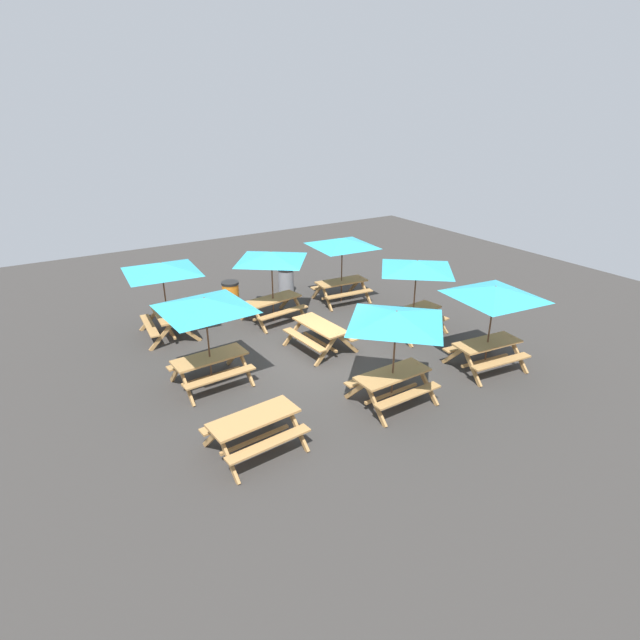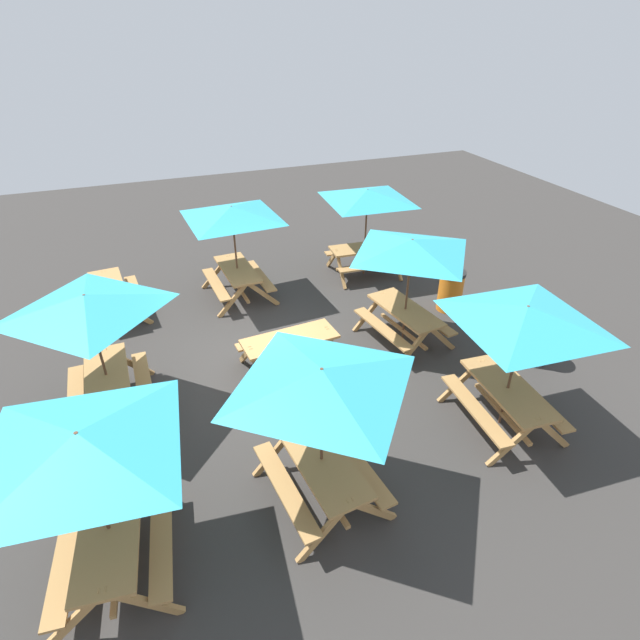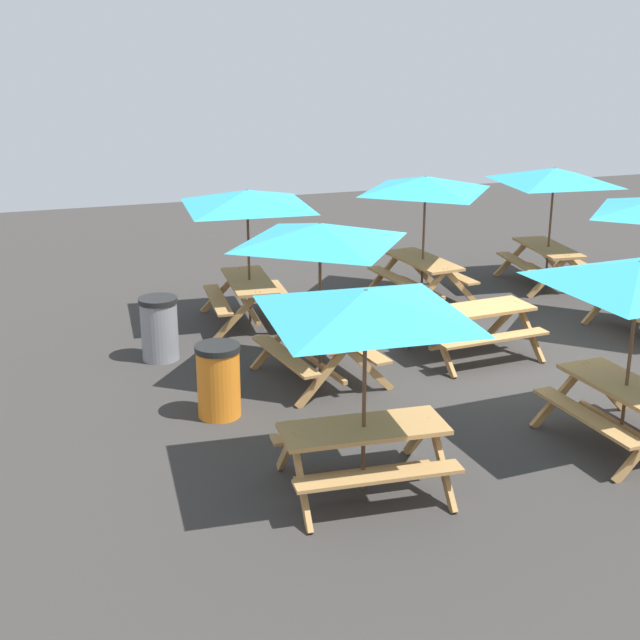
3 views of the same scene
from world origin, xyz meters
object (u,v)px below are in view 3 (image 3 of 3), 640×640
object	(u,v)px
picnic_table_2	(320,245)
picnic_table_4	(247,208)
picnic_table_0	(638,287)
picnic_table_8	(554,184)
picnic_table_1	(475,321)
trash_bin_gray	(159,328)
trash_bin_orange	(219,380)
picnic_table_7	(425,193)
picnic_table_5	(365,318)

from	to	relation	value
picnic_table_2	picnic_table_4	bearing A→B (deg)	178.08
picnic_table_2	picnic_table_0	bearing A→B (deg)	33.79
picnic_table_4	picnic_table_8	bearing A→B (deg)	98.31
picnic_table_1	picnic_table_8	size ratio (longest dim) A/B	0.68
picnic_table_1	picnic_table_4	distance (m)	4.18
picnic_table_8	trash_bin_gray	size ratio (longest dim) A/B	2.87
trash_bin_orange	trash_bin_gray	bearing A→B (deg)	-170.32
picnic_table_4	trash_bin_orange	xyz separation A→B (m)	(3.63, -1.34, -1.49)
picnic_table_1	trash_bin_orange	distance (m)	4.33
picnic_table_0	picnic_table_8	bearing A→B (deg)	151.32
picnic_table_0	picnic_table_8	size ratio (longest dim) A/B	1.00
picnic_table_1	picnic_table_8	xyz separation A→B (m)	(-3.12, 3.26, 1.43)
trash_bin_gray	picnic_table_2	bearing A→B (deg)	52.76
picnic_table_1	picnic_table_7	world-z (taller)	picnic_table_7
picnic_table_5	trash_bin_gray	world-z (taller)	picnic_table_5
picnic_table_4	picnic_table_5	bearing A→B (deg)	1.42
picnic_table_1	picnic_table_5	bearing A→B (deg)	-137.61
picnic_table_1	picnic_table_7	distance (m)	3.37
picnic_table_0	picnic_table_4	size ratio (longest dim) A/B	1.00
picnic_table_5	picnic_table_7	xyz separation A→B (m)	(-6.41, 3.67, 0.00)
picnic_table_8	picnic_table_7	bearing A→B (deg)	-81.71
picnic_table_5	trash_bin_gray	xyz separation A→B (m)	(-4.78, -1.46, -1.49)
picnic_table_2	trash_bin_gray	xyz separation A→B (m)	(-1.56, -2.05, -1.49)
picnic_table_1	trash_bin_orange	bearing A→B (deg)	-171.88
picnic_table_4	picnic_table_8	size ratio (longest dim) A/B	1.00
picnic_table_2	picnic_table_4	xyz separation A→B (m)	(-2.85, -0.31, 0.00)
picnic_table_0	trash_bin_gray	xyz separation A→B (m)	(-4.71, -4.88, -1.49)
picnic_table_2	picnic_table_8	xyz separation A→B (m)	(-3.30, 5.83, 0.00)
picnic_table_5	trash_bin_orange	world-z (taller)	picnic_table_5
trash_bin_orange	picnic_table_1	bearing A→B (deg)	102.86
picnic_table_1	picnic_table_2	xyz separation A→B (m)	(0.18, -2.57, 1.43)
picnic_table_7	picnic_table_1	bearing A→B (deg)	-15.80
trash_bin_gray	trash_bin_orange	world-z (taller)	same
picnic_table_7	picnic_table_8	bearing A→B (deg)	86.25
picnic_table_2	trash_bin_gray	size ratio (longest dim) A/B	2.38
picnic_table_8	picnic_table_5	bearing A→B (deg)	-38.65
trash_bin_gray	picnic_table_4	bearing A→B (deg)	126.49
picnic_table_0	picnic_table_2	xyz separation A→B (m)	(-3.15, -2.83, 0.00)
picnic_table_0	trash_bin_gray	distance (m)	6.94
picnic_table_7	trash_bin_gray	bearing A→B (deg)	-78.55
picnic_table_5	trash_bin_orange	bearing A→B (deg)	117.41
trash_bin_gray	trash_bin_orange	distance (m)	2.37
picnic_table_0	picnic_table_2	distance (m)	4.23
picnic_table_1	picnic_table_2	world-z (taller)	picnic_table_2
picnic_table_8	trash_bin_gray	distance (m)	8.21
picnic_table_2	trash_bin_orange	xyz separation A→B (m)	(0.78, -1.65, -1.49)
picnic_table_5	picnic_table_8	distance (m)	9.16
picnic_table_8	trash_bin_orange	xyz separation A→B (m)	(4.08, -7.48, -1.49)
picnic_table_0	picnic_table_1	world-z (taller)	picnic_table_0
picnic_table_0	picnic_table_2	size ratio (longest dim) A/B	1.21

